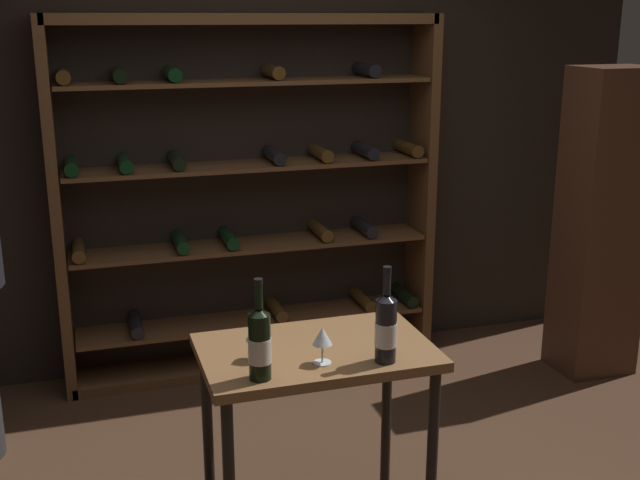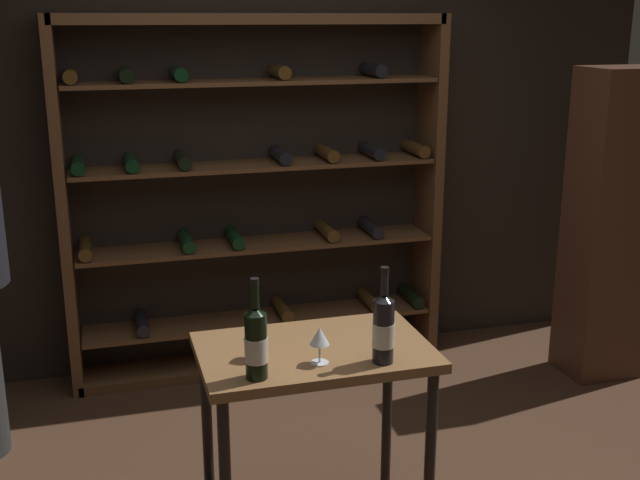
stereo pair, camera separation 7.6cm
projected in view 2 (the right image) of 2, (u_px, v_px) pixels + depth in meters
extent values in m
cube|color=black|center=(258.00, 144.00, 4.82)|extent=(5.08, 0.10, 2.73)
cube|color=brown|center=(63.00, 212.00, 4.41)|extent=(0.06, 0.32, 2.13)
cube|color=brown|center=(429.00, 189.00, 4.99)|extent=(0.06, 0.32, 2.13)
cube|color=brown|center=(253.00, 19.00, 4.41)|extent=(2.20, 0.32, 0.06)
cube|color=brown|center=(261.00, 360.00, 4.98)|extent=(2.20, 0.32, 0.06)
cube|color=brown|center=(260.00, 319.00, 4.90)|extent=(2.12, 0.32, 0.02)
cylinder|color=black|center=(142.00, 323.00, 4.70)|extent=(0.08, 0.30, 0.08)
cylinder|color=#4C3314|center=(282.00, 309.00, 4.93)|extent=(0.08, 0.30, 0.08)
cylinder|color=#4C3314|center=(369.00, 300.00, 5.08)|extent=(0.08, 0.30, 0.08)
cylinder|color=black|center=(410.00, 296.00, 5.15)|extent=(0.08, 0.30, 0.08)
cube|color=brown|center=(258.00, 244.00, 4.77)|extent=(2.12, 0.32, 0.02)
cylinder|color=#4C3314|center=(85.00, 249.00, 4.49)|extent=(0.08, 0.30, 0.08)
cylinder|color=black|center=(186.00, 241.00, 4.64)|extent=(0.08, 0.30, 0.08)
cylinder|color=black|center=(235.00, 237.00, 4.72)|extent=(0.08, 0.30, 0.08)
cylinder|color=#4C3314|center=(326.00, 231.00, 4.87)|extent=(0.08, 0.30, 0.08)
cylinder|color=black|center=(370.00, 227.00, 4.95)|extent=(0.08, 0.30, 0.08)
cube|color=brown|center=(257.00, 165.00, 4.64)|extent=(2.12, 0.32, 0.02)
cylinder|color=black|center=(78.00, 165.00, 4.36)|extent=(0.08, 0.30, 0.08)
cylinder|color=black|center=(131.00, 162.00, 4.44)|extent=(0.08, 0.30, 0.08)
cylinder|color=black|center=(182.00, 160.00, 4.51)|extent=(0.08, 0.30, 0.08)
cylinder|color=black|center=(280.00, 155.00, 4.66)|extent=(0.08, 0.30, 0.08)
cylinder|color=#4C3314|center=(327.00, 153.00, 4.74)|extent=(0.08, 0.30, 0.08)
cylinder|color=black|center=(372.00, 151.00, 4.81)|extent=(0.08, 0.30, 0.08)
cylinder|color=#4C3314|center=(415.00, 149.00, 4.89)|extent=(0.08, 0.30, 0.08)
cube|color=brown|center=(255.00, 82.00, 4.51)|extent=(2.12, 0.32, 0.02)
cylinder|color=#4C3314|center=(71.00, 75.00, 4.23)|extent=(0.08, 0.30, 0.08)
cylinder|color=black|center=(125.00, 74.00, 4.31)|extent=(0.08, 0.30, 0.08)
cylinder|color=black|center=(178.00, 73.00, 4.38)|extent=(0.08, 0.30, 0.08)
cylinder|color=#4C3314|center=(279.00, 71.00, 4.53)|extent=(0.08, 0.30, 0.08)
cylinder|color=black|center=(373.00, 70.00, 4.68)|extent=(0.08, 0.30, 0.08)
cube|color=brown|center=(314.00, 352.00, 3.09)|extent=(0.90, 0.58, 0.04)
cylinder|color=black|center=(430.00, 467.00, 3.10)|extent=(0.04, 0.04, 0.83)
cylinder|color=black|center=(208.00, 436.00, 3.33)|extent=(0.04, 0.04, 0.83)
cylinder|color=black|center=(387.00, 411.00, 3.54)|extent=(0.04, 0.04, 0.83)
cube|color=#4C2D1E|center=(610.00, 226.00, 4.67)|extent=(0.44, 0.36, 1.84)
cylinder|color=black|center=(256.00, 346.00, 2.80)|extent=(0.08, 0.08, 0.24)
cone|color=black|center=(255.00, 311.00, 2.76)|extent=(0.08, 0.08, 0.03)
cylinder|color=black|center=(255.00, 296.00, 2.74)|extent=(0.03, 0.03, 0.09)
cylinder|color=black|center=(255.00, 281.00, 2.73)|extent=(0.03, 0.03, 0.02)
cylinder|color=silver|center=(256.00, 350.00, 2.80)|extent=(0.08, 0.08, 0.09)
cylinder|color=black|center=(383.00, 332.00, 2.93)|extent=(0.08, 0.08, 0.24)
cone|color=black|center=(384.00, 298.00, 2.89)|extent=(0.08, 0.08, 0.03)
cylinder|color=black|center=(384.00, 284.00, 2.87)|extent=(0.03, 0.03, 0.08)
cylinder|color=black|center=(385.00, 270.00, 2.86)|extent=(0.03, 0.03, 0.02)
cylinder|color=silver|center=(383.00, 335.00, 2.93)|extent=(0.08, 0.08, 0.09)
cylinder|color=silver|center=(254.00, 358.00, 2.99)|extent=(0.07, 0.07, 0.00)
cylinder|color=silver|center=(254.00, 348.00, 2.97)|extent=(0.01, 0.01, 0.07)
cone|color=silver|center=(254.00, 330.00, 2.95)|extent=(0.08, 0.08, 0.07)
cylinder|color=#590A14|center=(254.00, 334.00, 2.96)|extent=(0.04, 0.04, 0.03)
cylinder|color=silver|center=(320.00, 363.00, 2.95)|extent=(0.07, 0.07, 0.00)
cylinder|color=silver|center=(320.00, 353.00, 2.93)|extent=(0.01, 0.01, 0.07)
cone|color=silver|center=(320.00, 336.00, 2.92)|extent=(0.07, 0.07, 0.07)
cylinder|color=#590A14|center=(320.00, 340.00, 2.92)|extent=(0.04, 0.04, 0.02)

